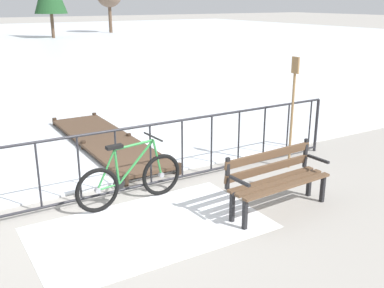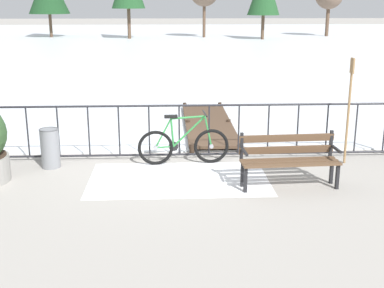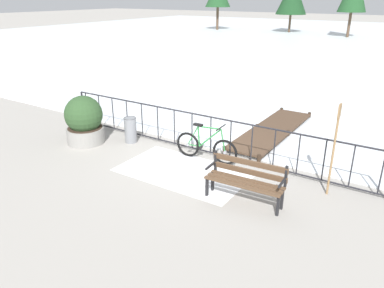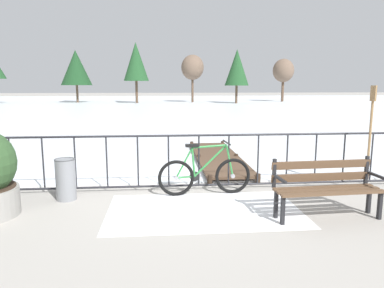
# 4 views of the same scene
# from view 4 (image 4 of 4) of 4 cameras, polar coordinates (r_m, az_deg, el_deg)

# --- Properties ---
(ground_plane) EXTENTS (160.00, 160.00, 0.00)m
(ground_plane) POSITION_cam_4_polar(r_m,az_deg,el_deg) (6.97, -1.30, -7.22)
(ground_plane) COLOR #9E9991
(frozen_pond) EXTENTS (80.00, 56.00, 0.03)m
(frozen_pond) POSITION_cam_4_polar(r_m,az_deg,el_deg) (35.13, -4.30, 6.18)
(frozen_pond) COLOR silver
(frozen_pond) RESTS_ON ground
(snow_patch) EXTENTS (3.07, 1.81, 0.01)m
(snow_patch) POSITION_cam_4_polar(r_m,az_deg,el_deg) (5.86, 1.94, -10.47)
(snow_patch) COLOR white
(snow_patch) RESTS_ON ground
(railing_fence) EXTENTS (9.06, 0.06, 1.07)m
(railing_fence) POSITION_cam_4_polar(r_m,az_deg,el_deg) (6.83, -1.31, -2.72)
(railing_fence) COLOR #232328
(railing_fence) RESTS_ON ground
(bicycle_near_railing) EXTENTS (1.71, 0.52, 0.97)m
(bicycle_near_railing) POSITION_cam_4_polar(r_m,az_deg,el_deg) (6.57, 2.00, -4.93)
(bicycle_near_railing) COLOR black
(bicycle_near_railing) RESTS_ON ground
(park_bench) EXTENTS (1.62, 0.57, 0.89)m
(park_bench) POSITION_cam_4_polar(r_m,az_deg,el_deg) (5.83, 20.41, -5.95)
(park_bench) COLOR brown
(park_bench) RESTS_ON ground
(trash_bin) EXTENTS (0.35, 0.35, 0.73)m
(trash_bin) POSITION_cam_4_polar(r_m,az_deg,el_deg) (6.66, -19.40, -5.25)
(trash_bin) COLOR gray
(trash_bin) RESTS_ON ground
(oar_upright) EXTENTS (0.04, 0.16, 1.98)m
(oar_upright) POSITION_cam_4_polar(r_m,az_deg,el_deg) (7.37, 26.43, 1.73)
(oar_upright) COLOR #937047
(oar_upright) RESTS_ON ground
(wooden_dock) EXTENTS (1.10, 4.37, 0.20)m
(wooden_dock) POSITION_cam_4_polar(r_m,az_deg,el_deg) (9.41, 4.08, -2.11)
(wooden_dock) COLOR #4C3828
(wooden_dock) RESTS_ON ground
(tree_far_west) EXTENTS (3.31, 3.31, 5.67)m
(tree_far_west) POSITION_cam_4_polar(r_m,az_deg,el_deg) (41.83, -17.93, 11.44)
(tree_far_west) COLOR brown
(tree_far_west) RESTS_ON ground
(tree_west_mid) EXTENTS (2.40, 2.40, 4.88)m
(tree_west_mid) POSITION_cam_4_polar(r_m,az_deg,el_deg) (43.27, 14.30, 11.18)
(tree_west_mid) COLOR brown
(tree_west_mid) RESTS_ON ground
(tree_centre) EXTENTS (2.50, 2.50, 5.59)m
(tree_centre) POSITION_cam_4_polar(r_m,az_deg,el_deg) (38.40, 7.14, 11.94)
(tree_centre) COLOR brown
(tree_centre) RESTS_ON ground
(tree_east_mid) EXTENTS (2.63, 2.63, 6.33)m
(tree_east_mid) POSITION_cam_4_polar(r_m,az_deg,el_deg) (38.97, -8.89, 12.75)
(tree_east_mid) COLOR brown
(tree_east_mid) RESTS_ON ground
(tree_far_east) EXTENTS (2.47, 2.47, 5.19)m
(tree_far_east) POSITION_cam_4_polar(r_m,az_deg,el_deg) (40.20, 0.08, 12.03)
(tree_far_east) COLOR brown
(tree_far_east) RESTS_ON ground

